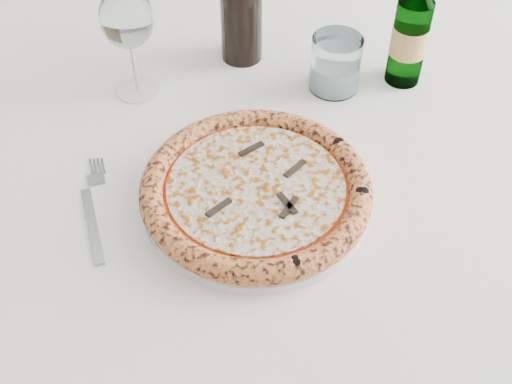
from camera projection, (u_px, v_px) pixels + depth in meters
floor at (193, 336)px, 1.60m from camera, size 5.00×6.00×0.02m
dining_table at (249, 190)px, 1.00m from camera, size 1.66×1.07×0.76m
chair_far at (258, 3)px, 1.66m from camera, size 0.58×0.58×0.93m
plate at (256, 198)px, 0.87m from camera, size 0.31×0.31×0.02m
pizza at (256, 189)px, 0.85m from camera, size 0.31×0.31×0.03m
fork at (94, 210)px, 0.86m from camera, size 0.04×0.19×0.00m
wine_glass at (127, 21)px, 0.95m from camera, size 0.08×0.08×0.18m
tumbler at (335, 67)px, 1.02m from camera, size 0.08×0.08×0.09m
beer_bottle at (411, 33)px, 1.00m from camera, size 0.06×0.06×0.22m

